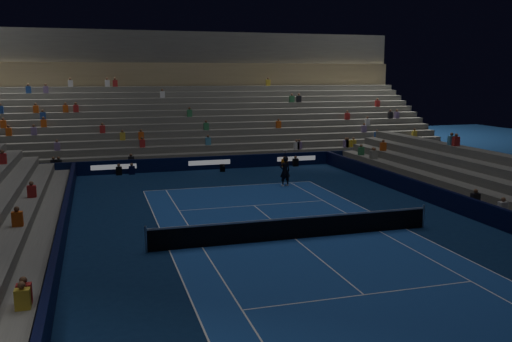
{
  "coord_description": "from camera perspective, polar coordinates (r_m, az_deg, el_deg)",
  "views": [
    {
      "loc": [
        -8.12,
        -21.43,
        7.07
      ],
      "look_at": [
        0.0,
        6.0,
        2.0
      ],
      "focal_mm": 38.16,
      "sensor_mm": 36.0,
      "label": 1
    }
  ],
  "objects": [
    {
      "name": "sponsor_barrier_far",
      "position": [
        41.27,
        -4.94,
        0.86
      ],
      "size": [
        44.0,
        0.25,
        1.0
      ],
      "primitive_type": "cube",
      "color": "black",
      "rests_on": "ground"
    },
    {
      "name": "sponsor_barrier_east",
      "position": [
        28.64,
        22.66,
        -4.01
      ],
      "size": [
        0.25,
        37.0,
        1.0
      ],
      "primitive_type": "cube",
      "color": "black",
      "rests_on": "ground"
    },
    {
      "name": "court_surface",
      "position": [
        23.98,
        4.11,
        -7.11
      ],
      "size": [
        10.97,
        23.77,
        0.01
      ],
      "primitive_type": "cube",
      "color": "#1B4496",
      "rests_on": "ground"
    },
    {
      "name": "tennis_net",
      "position": [
        23.84,
        4.12,
        -5.96
      ],
      "size": [
        12.9,
        0.1,
        1.1
      ],
      "color": "#B2B2B7",
      "rests_on": "ground"
    },
    {
      "name": "broadcast_camera",
      "position": [
        40.39,
        -3.52,
        0.34
      ],
      "size": [
        0.48,
        0.87,
        0.51
      ],
      "color": "black",
      "rests_on": "ground"
    },
    {
      "name": "grandstand_main",
      "position": [
        50.13,
        -7.16,
        5.75
      ],
      "size": [
        44.0,
        15.2,
        11.2
      ],
      "color": "#61615D",
      "rests_on": "ground"
    },
    {
      "name": "sponsor_barrier_west",
      "position": [
        22.47,
        -19.94,
        -7.58
      ],
      "size": [
        0.25,
        37.0,
        1.0
      ],
      "primitive_type": "cube",
      "color": "black",
      "rests_on": "ground"
    },
    {
      "name": "ground",
      "position": [
        23.98,
        4.11,
        -7.12
      ],
      "size": [
        90.0,
        90.0,
        0.0
      ],
      "primitive_type": "plane",
      "color": "#0B2046",
      "rests_on": "ground"
    },
    {
      "name": "tennis_player",
      "position": [
        34.93,
        3.05,
        -0.02
      ],
      "size": [
        0.75,
        0.53,
        1.94
      ],
      "primitive_type": "imported",
      "rotation": [
        0.0,
        0.0,
        3.23
      ],
      "color": "black",
      "rests_on": "ground"
    }
  ]
}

